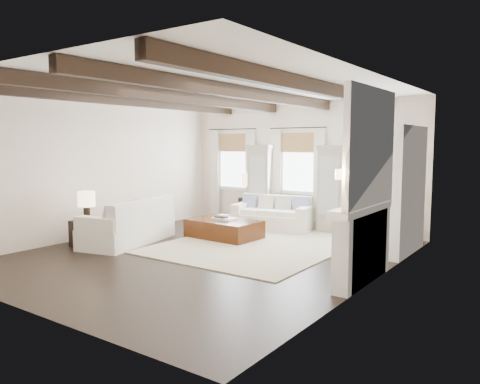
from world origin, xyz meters
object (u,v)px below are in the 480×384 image
Objects in this scene: sofa_left at (131,225)px; ottoman at (224,229)px; side_table_back at (249,209)px; side_table_front at (88,233)px; sofa_back at (273,216)px.

sofa_left is 1.50× the size of ottoman.
ottoman is 2.39m from side_table_back.
side_table_front is at bearing -125.75° from sofa_left.
sofa_back is 4.52m from side_table_front.
sofa_left reaches higher than side_table_back.
side_table_back is at bearing 152.30° from sofa_back.
sofa_back is 1.30× the size of ottoman.
sofa_back is at bearing 81.89° from ottoman.
ottoman is at bearing 49.88° from sofa_left.
sofa_back is 0.86× the size of sofa_left.
ottoman is at bearing -100.92° from sofa_back.
sofa_left is 4.42× the size of side_table_front.
sofa_left is 3.86m from side_table_back.
side_table_back is (-1.14, 0.60, -0.00)m from sofa_back.
side_table_back is at bearing 82.34° from sofa_left.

